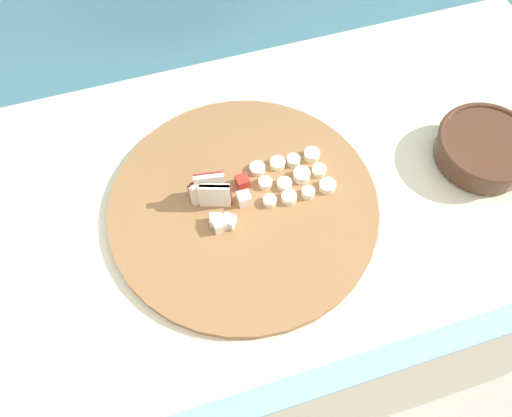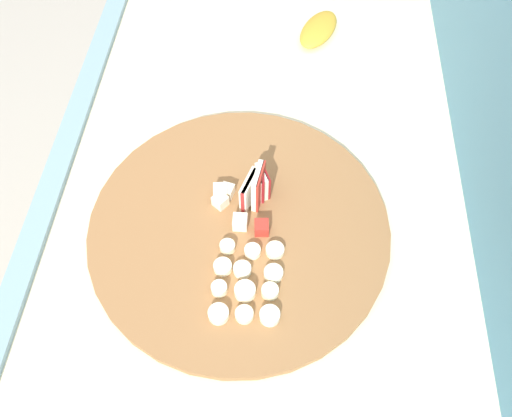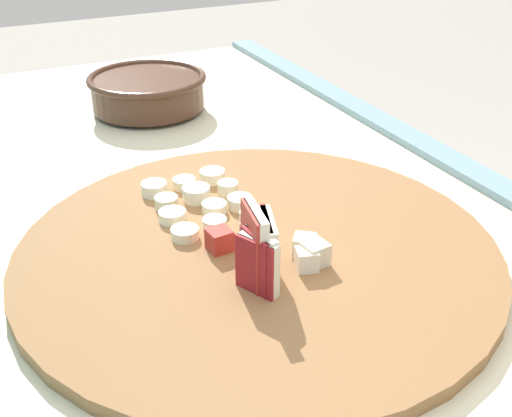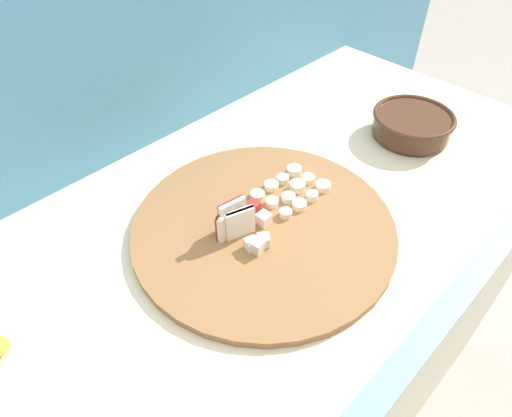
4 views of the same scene
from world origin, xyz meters
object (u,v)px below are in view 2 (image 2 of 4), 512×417
object	(u,v)px
apple_wedge_fan	(256,186)
banana_slice_rows	(247,283)
banana_peel	(318,29)
cutting_board	(239,227)
apple_dice_pile	(234,207)

from	to	relation	value
apple_wedge_fan	banana_slice_rows	bearing A→B (deg)	-0.73
banana_slice_rows	banana_peel	xyz separation A→B (m)	(-0.55, 0.09, -0.01)
cutting_board	banana_slice_rows	bearing A→B (deg)	11.77
apple_wedge_fan	banana_peel	size ratio (longest dim) A/B	0.56
banana_peel	apple_dice_pile	bearing A→B (deg)	-15.84
banana_slice_rows	banana_peel	distance (m)	0.56
cutting_board	apple_dice_pile	distance (m)	0.03
apple_wedge_fan	banana_slice_rows	size ratio (longest dim) A/B	0.52
apple_wedge_fan	apple_dice_pile	distance (m)	0.05
cutting_board	apple_dice_pile	xyz separation A→B (m)	(-0.02, -0.01, 0.02)
banana_slice_rows	cutting_board	bearing A→B (deg)	-168.23
apple_wedge_fan	apple_dice_pile	xyz separation A→B (m)	(0.03, -0.03, -0.02)
apple_wedge_fan	apple_dice_pile	bearing A→B (deg)	-47.98
apple_wedge_fan	banana_slice_rows	xyz separation A→B (m)	(0.15, -0.00, -0.02)
apple_wedge_fan	cutting_board	bearing A→B (deg)	-23.31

